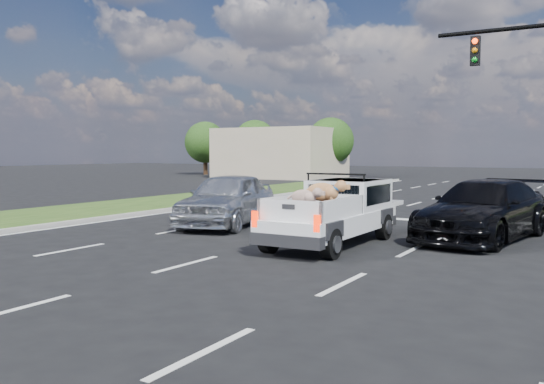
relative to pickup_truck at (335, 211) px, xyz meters
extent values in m
plane|color=black|center=(0.18, -3.92, -0.83)|extent=(160.00, 160.00, 0.00)
cube|color=silver|center=(-5.07, 2.08, -0.83)|extent=(0.12, 60.00, 0.01)
cube|color=silver|center=(-1.57, 2.08, -0.83)|extent=(0.12, 60.00, 0.01)
cube|color=silver|center=(1.93, 2.08, -0.83)|extent=(0.12, 60.00, 0.01)
cube|color=silver|center=(-8.62, 2.08, -0.83)|extent=(0.15, 60.00, 0.01)
cube|color=silver|center=(0.18, 6.08, -0.83)|extent=(17.00, 0.45, 0.01)
cube|color=#203F13|center=(-11.32, 2.08, -0.78)|extent=(5.00, 60.00, 0.10)
cube|color=#9D9890|center=(-8.87, 2.08, -0.76)|extent=(0.15, 60.00, 0.14)
cube|color=black|center=(1.98, 6.58, 4.77)|extent=(0.30, 0.18, 0.95)
sphere|color=#FF3207|center=(1.98, 6.47, 5.07)|extent=(0.18, 0.18, 0.18)
cube|color=tan|center=(-19.82, 32.08, 1.37)|extent=(10.00, 8.00, 4.40)
cylinder|color=#332114|center=(-29.82, 34.08, 0.25)|extent=(0.44, 0.44, 2.16)
sphere|color=#1B3C10|center=(-29.82, 34.08, 2.47)|extent=(4.20, 4.20, 4.20)
cylinder|color=#332114|center=(-23.82, 34.08, 0.25)|extent=(0.44, 0.44, 2.16)
sphere|color=#1B3C10|center=(-23.82, 34.08, 2.47)|extent=(4.20, 4.20, 4.20)
cylinder|color=#332114|center=(-15.82, 34.08, 0.25)|extent=(0.44, 0.44, 2.16)
sphere|color=#1B3C10|center=(-15.82, 34.08, 2.47)|extent=(4.20, 4.20, 4.20)
cylinder|color=black|center=(-0.79, -1.89, -0.50)|extent=(0.25, 0.68, 0.68)
cylinder|color=black|center=(0.77, -1.90, -0.50)|extent=(0.25, 0.68, 0.68)
cylinder|color=black|center=(-0.78, 1.41, -0.50)|extent=(0.25, 0.68, 0.68)
cylinder|color=black|center=(0.78, 1.40, -0.50)|extent=(0.25, 0.68, 0.68)
cube|color=silver|center=(0.00, -0.20, -0.25)|extent=(1.71, 4.74, 0.46)
cube|color=silver|center=(0.00, 0.92, 0.37)|extent=(1.65, 2.06, 0.77)
cube|color=black|center=(0.00, -0.10, 0.40)|extent=(1.38, 0.03, 0.55)
cylinder|color=black|center=(0.00, 0.02, 0.93)|extent=(1.61, 0.05, 0.04)
cube|color=black|center=(-0.01, -1.25, -0.04)|extent=(1.60, 2.28, 0.05)
cube|color=silver|center=(-0.77, -1.25, 0.22)|extent=(0.08, 2.28, 0.46)
cube|color=silver|center=(0.75, -1.25, 0.22)|extent=(0.08, 2.28, 0.46)
cube|color=silver|center=(-0.01, -2.35, 0.22)|extent=(1.59, 0.08, 0.46)
cube|color=red|center=(-0.77, -2.54, 0.01)|extent=(0.14, 0.05, 0.36)
cube|color=red|center=(0.75, -2.54, 0.01)|extent=(0.14, 0.05, 0.36)
cube|color=black|center=(-0.01, -2.48, -0.41)|extent=(1.72, 0.27, 0.27)
imported|color=silver|center=(-4.47, 1.70, 0.01)|extent=(3.11, 5.26, 1.68)
imported|color=black|center=(3.05, 2.73, -0.05)|extent=(3.14, 5.74, 1.58)
camera|label=1|loc=(5.91, -13.14, 1.49)|focal=38.00mm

